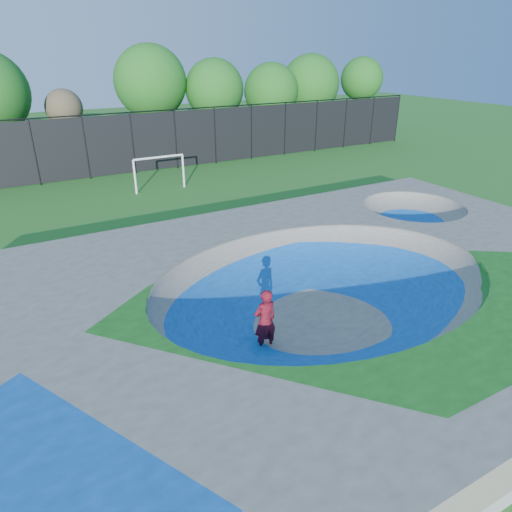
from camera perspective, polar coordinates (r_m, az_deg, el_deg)
The scene contains 7 objects.
ground at distance 14.75m, azimuth 8.34°, elevation -7.53°, with size 120.00×120.00×0.00m, color #23661C.
skate_deck at distance 14.37m, azimuth 8.52°, elevation -4.99°, with size 22.00×14.00×1.50m, color gray.
skater at distance 12.63m, azimuth 1.14°, elevation -8.11°, with size 0.70×0.46×1.91m, color red.
skateboard at distance 13.15m, azimuth 1.11°, elevation -11.52°, with size 0.78×0.22×0.05m, color black.
soccer_goal at distance 27.92m, azimuth -12.02°, elevation 10.84°, with size 3.09×0.12×2.04m.
fence at distance 32.23m, azimuth -15.15°, elevation 13.57°, with size 48.09×0.09×4.04m.
treeline at distance 36.68m, azimuth -19.34°, elevation 18.95°, with size 53.21×6.55×8.19m.
Camera 1 is at (-7.92, -9.73, 7.76)m, focal length 32.00 mm.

